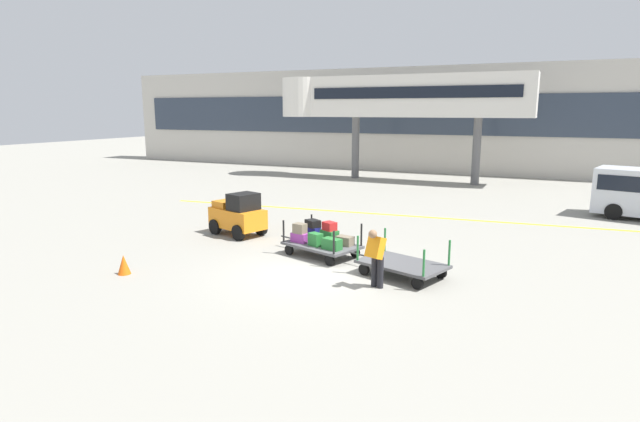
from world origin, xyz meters
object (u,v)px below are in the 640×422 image
at_px(baggage_handler, 376,255).
at_px(safety_cone_far, 124,265).
at_px(baggage_tug, 238,215).
at_px(baggage_cart_lead, 321,239).
at_px(baggage_cart_middle, 402,264).

height_order(baggage_handler, safety_cone_far, baggage_handler).
xyz_separation_m(baggage_tug, baggage_cart_lead, (3.91, -1.25, -0.23)).
relative_size(baggage_tug, baggage_handler, 1.50).
bearing_deg(baggage_cart_lead, baggage_tug, 162.32).
relative_size(baggage_tug, baggage_cart_middle, 0.76).
bearing_deg(baggage_cart_middle, baggage_cart_lead, 161.44).
xyz_separation_m(baggage_tug, safety_cone_far, (-0.33, -5.25, -0.48)).
distance_m(baggage_cart_lead, baggage_handler, 3.32).
height_order(baggage_cart_middle, safety_cone_far, baggage_cart_middle).
height_order(baggage_cart_lead, baggage_cart_middle, same).
bearing_deg(baggage_tug, safety_cone_far, -93.57).
height_order(baggage_tug, baggage_cart_lead, baggage_tug).
distance_m(baggage_handler, safety_cone_far, 7.04).
height_order(baggage_tug, baggage_handler, baggage_tug).
bearing_deg(baggage_cart_lead, safety_cone_far, -136.67).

